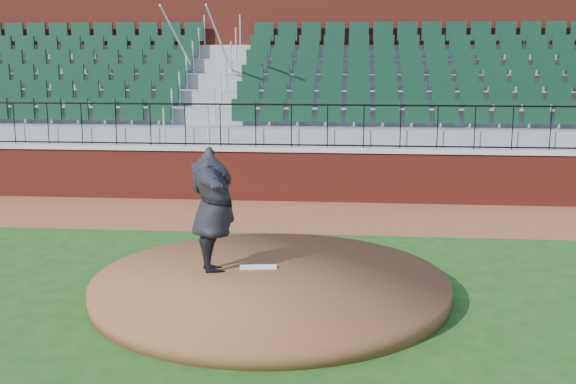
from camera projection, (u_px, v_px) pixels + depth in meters
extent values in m
plane|color=#1D4A15|center=(279.00, 299.00, 10.55)|extent=(90.00, 90.00, 0.00)
cube|color=brown|center=(304.00, 215.00, 15.82)|extent=(34.00, 3.20, 0.01)
cube|color=maroon|center=(309.00, 176.00, 17.27)|extent=(34.00, 0.35, 1.20)
cube|color=#B7B7B7|center=(309.00, 149.00, 17.15)|extent=(34.00, 0.45, 0.10)
cube|color=maroon|center=(321.00, 77.00, 22.25)|extent=(34.00, 0.50, 5.50)
cylinder|color=brown|center=(270.00, 286.00, 10.75)|extent=(5.29, 5.29, 0.25)
cube|color=white|center=(258.00, 267.00, 11.20)|extent=(0.58, 0.22, 0.04)
imported|color=black|center=(213.00, 210.00, 10.90)|extent=(1.41, 2.43, 1.92)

